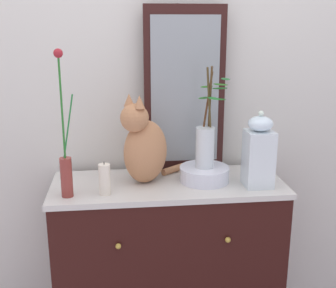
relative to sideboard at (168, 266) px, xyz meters
name	(u,v)px	position (x,y,z in m)	size (l,w,h in m)	color
wall_back	(161,76)	(0.00, 0.28, 0.87)	(4.40, 0.08, 2.60)	silver
sideboard	(168,266)	(0.00, 0.00, 0.00)	(1.04, 0.43, 0.86)	black
mirror_leaning	(185,90)	(0.10, 0.18, 0.82)	(0.38, 0.03, 0.78)	black
cat_sitting	(144,146)	(-0.10, 0.02, 0.60)	(0.38, 0.33, 0.41)	#B57950
vase_slim_green	(66,162)	(-0.43, -0.11, 0.58)	(0.07, 0.05, 0.60)	maroon
bowl_porcelain	(204,174)	(0.17, 0.00, 0.46)	(0.22, 0.22, 0.07)	white
vase_glass_clear	(206,141)	(0.17, 0.00, 0.61)	(0.14, 0.17, 0.46)	silver
jar_lidded_porcelain	(259,153)	(0.39, -0.08, 0.58)	(0.12, 0.12, 0.34)	silver
candle_pillar	(105,179)	(-0.28, -0.11, 0.49)	(0.05, 0.05, 0.14)	silver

